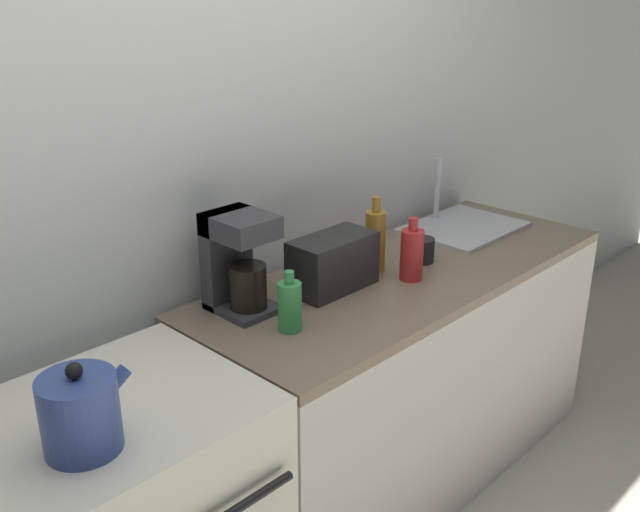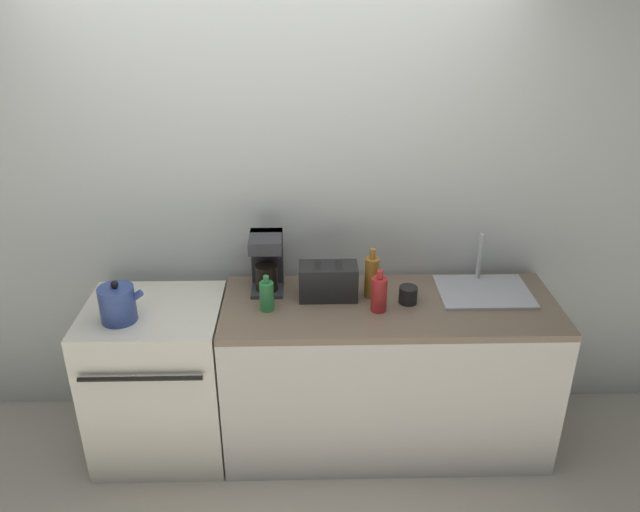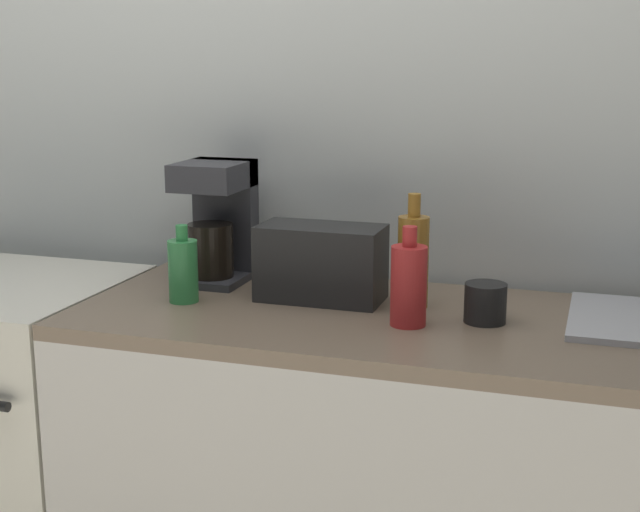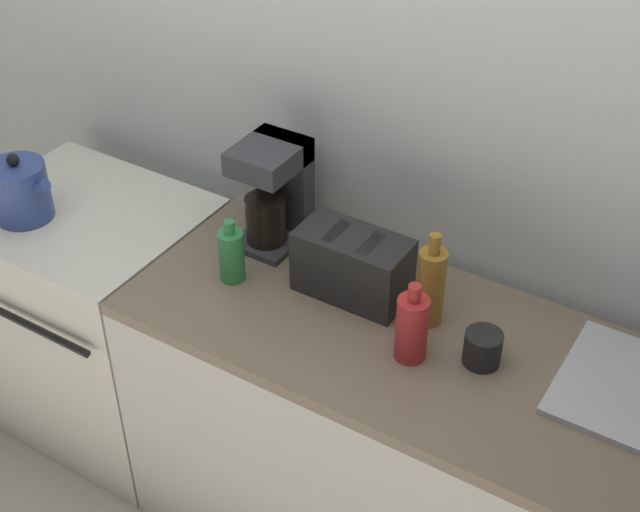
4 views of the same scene
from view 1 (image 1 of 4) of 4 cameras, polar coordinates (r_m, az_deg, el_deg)
The scene contains 10 objects.
wall_back at distance 2.34m, azimuth -9.54°, elevation 6.73°, with size 8.00×0.05×2.60m.
counter_block at distance 2.82m, azimuth 6.66°, elevation -9.34°, with size 1.75×0.66×0.89m.
kettle at distance 1.70m, azimuth -18.59°, elevation -11.81°, with size 0.22×0.18×0.22m.
toaster at distance 2.41m, azimuth 1.03°, elevation -0.53°, with size 0.31×0.16×0.19m.
coffee_maker at distance 2.25m, azimuth -6.66°, elevation -0.27°, with size 0.17×0.21×0.32m.
sink_tray at distance 3.08m, azimuth 11.30°, elevation 2.44°, with size 0.49×0.37×0.28m.
bottle_red at distance 2.50m, azimuth 7.35°, elevation 0.18°, with size 0.08×0.08×0.23m.
bottle_amber at distance 2.57m, azimuth 4.44°, elevation 1.31°, with size 0.07×0.07×0.28m.
bottle_green at distance 2.13m, azimuth -2.43°, elevation -3.99°, with size 0.07×0.07×0.19m.
cup_black at distance 2.69m, azimuth 8.12°, elevation 0.49°, with size 0.10×0.10×0.09m.
Camera 1 is at (-1.33, -1.12, 1.88)m, focal length 40.00 mm.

